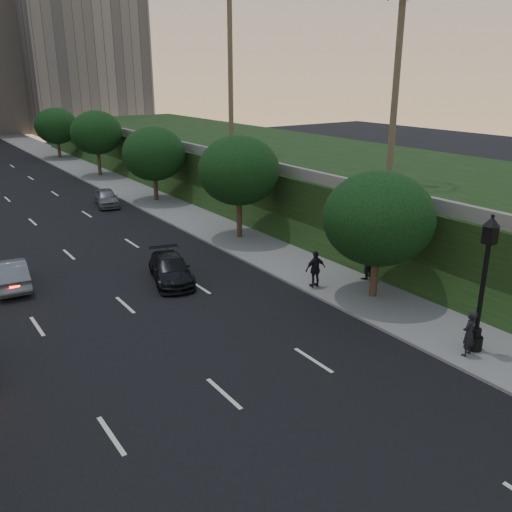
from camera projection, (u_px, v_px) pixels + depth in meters
ground at (319, 480)px, 14.67m from camera, size 160.00×160.00×0.00m
road_surface at (40, 228)px, 38.08m from camera, size 16.00×140.00×0.02m
sidewalk_right at (172, 208)px, 43.54m from camera, size 4.50×140.00×0.15m
embankment at (302, 173)px, 47.64m from camera, size 18.00×90.00×4.00m
parapet_wall at (218, 154)px, 42.33m from camera, size 0.35×90.00×0.70m
office_block_right at (73, 26)px, 96.58m from camera, size 20.00×22.00×36.00m
tree_right_a at (378, 218)px, 25.12m from camera, size 5.20×5.20×6.24m
tree_right_b at (239, 171)px, 34.32m from camera, size 5.20×5.20×6.74m
tree_right_c at (154, 154)px, 44.63m from camera, size 5.20×5.20×6.24m
tree_right_d at (96, 133)px, 55.39m from camera, size 5.20×5.20×6.74m
tree_right_e at (56, 126)px, 67.25m from camera, size 5.20×5.20×6.24m
street_lamp at (482, 291)px, 20.47m from camera, size 0.64×0.64×5.62m
sedan_mid_left at (10, 273)px, 27.59m from camera, size 1.95×4.53×1.45m
sedan_near_right at (171, 269)px, 28.34m from camera, size 3.07×4.97×1.34m
sedan_far_right at (106, 198)px, 44.20m from camera, size 2.46×4.36×1.40m
pedestrian_a at (469, 333)px, 20.56m from camera, size 0.73×0.54×1.83m
pedestrian_b at (365, 261)px, 28.23m from camera, size 1.06×0.90×1.91m
pedestrian_c at (315, 269)px, 27.13m from camera, size 1.17×0.63×1.90m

